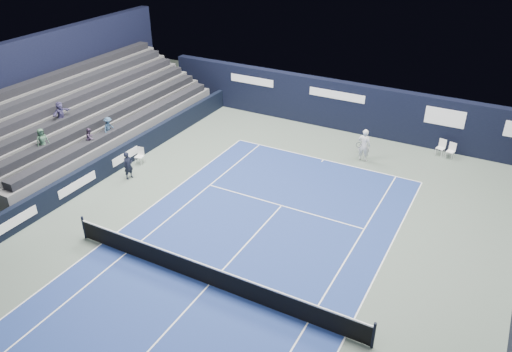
% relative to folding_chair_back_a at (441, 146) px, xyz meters
% --- Properties ---
extents(ground, '(48.00, 48.00, 0.00)m').
position_rel_folding_chair_back_a_xyz_m(ground, '(-5.67, -13.68, -0.54)').
color(ground, '#4E5D54').
rests_on(ground, ground).
extents(court_surface, '(10.97, 23.77, 0.01)m').
position_rel_folding_chair_back_a_xyz_m(court_surface, '(-5.67, -15.68, -0.54)').
color(court_surface, navy).
rests_on(court_surface, ground).
extents(folding_chair_back_a, '(0.51, 0.50, 0.96)m').
position_rel_folding_chair_back_a_xyz_m(folding_chair_back_a, '(0.00, 0.00, 0.00)').
color(folding_chair_back_a, white).
rests_on(folding_chair_back_a, ground).
extents(folding_chair_back_b, '(0.48, 0.47, 0.92)m').
position_rel_folding_chair_back_a_xyz_m(folding_chair_back_b, '(0.58, -0.14, -0.02)').
color(folding_chair_back_b, white).
rests_on(folding_chair_back_b, ground).
extents(line_judge_chair, '(0.48, 0.46, 0.95)m').
position_rel_folding_chair_back_a_xyz_m(line_judge_chair, '(-14.54, -9.02, -0.00)').
color(line_judge_chair, white).
rests_on(line_judge_chair, ground).
extents(line_judge, '(0.48, 0.62, 1.51)m').
position_rel_folding_chair_back_a_xyz_m(line_judge, '(-13.94, -10.64, 0.21)').
color(line_judge, black).
rests_on(line_judge, ground).
extents(court_markings, '(11.03, 23.83, 0.00)m').
position_rel_folding_chair_back_a_xyz_m(court_markings, '(-5.67, -15.68, -0.53)').
color(court_markings, white).
rests_on(court_markings, court_surface).
extents(tennis_net, '(12.90, 0.10, 1.10)m').
position_rel_folding_chair_back_a_xyz_m(tennis_net, '(-5.67, -15.68, -0.04)').
color(tennis_net, black).
rests_on(tennis_net, ground).
extents(back_sponsor_wall, '(26.00, 0.63, 3.10)m').
position_rel_folding_chair_back_a_xyz_m(back_sponsor_wall, '(-5.67, 0.82, 1.01)').
color(back_sponsor_wall, black).
rests_on(back_sponsor_wall, ground).
extents(side_barrier_left, '(0.33, 22.00, 1.20)m').
position_rel_folding_chair_back_a_xyz_m(side_barrier_left, '(-15.17, -9.70, 0.06)').
color(side_barrier_left, black).
rests_on(side_barrier_left, ground).
extents(spectator_stand, '(6.00, 18.00, 6.40)m').
position_rel_folding_chair_back_a_xyz_m(spectator_stand, '(-18.95, -8.69, 1.41)').
color(spectator_stand, '#505053').
rests_on(spectator_stand, ground).
extents(tennis_player, '(0.73, 0.87, 1.90)m').
position_rel_folding_chair_back_a_xyz_m(tennis_player, '(-3.73, -2.80, 0.41)').
color(tennis_player, silver).
rests_on(tennis_player, ground).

